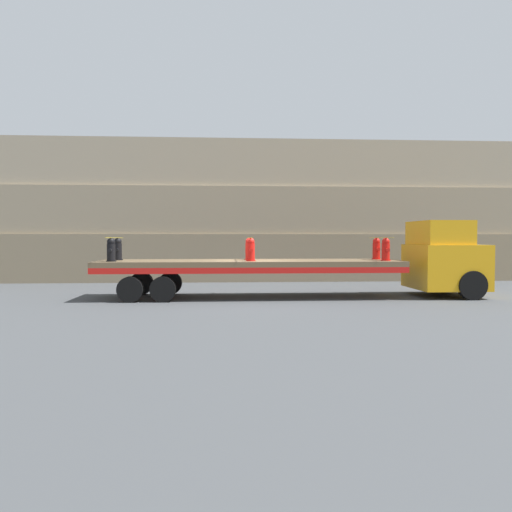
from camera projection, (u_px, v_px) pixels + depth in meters
The scene contains 13 objects.
ground_plane at pixel (250, 297), 17.80m from camera, with size 120.00×120.00×0.00m, color #3F4244.
rock_cliff at pixel (242, 212), 25.38m from camera, with size 60.00×3.30×6.92m.
truck_cab at pixel (446, 259), 18.20m from camera, with size 2.35×2.72×2.74m.
flatbed_trailer at pixel (236, 267), 17.73m from camera, with size 10.70×2.56×1.32m.
fire_hydrant_black_near_0 at pixel (111, 250), 16.91m from camera, with size 0.35×0.55×0.80m.
fire_hydrant_black_far_0 at pixel (118, 249), 17.99m from camera, with size 0.35×0.55×0.80m.
fire_hydrant_red_near_1 at pixel (251, 250), 17.20m from camera, with size 0.35×0.55×0.80m.
fire_hydrant_red_far_1 at pixel (249, 249), 18.28m from camera, with size 0.35×0.55×0.80m.
fire_hydrant_red_near_2 at pixel (386, 250), 17.50m from camera, with size 0.35×0.55×0.80m.
fire_hydrant_red_far_2 at pixel (376, 249), 18.57m from camera, with size 0.35×0.55×0.80m.
cargo_strap_rear at pixel (114, 238), 17.43m from camera, with size 0.05×2.66×0.01m.
cargo_strap_middle at pixel (250, 238), 17.73m from camera, with size 0.05×2.66×0.01m.
cargo_strap_front at pixel (381, 238), 18.02m from camera, with size 0.05×2.66×0.01m.
Camera 1 is at (-0.89, -17.72, 2.13)m, focal length 35.00 mm.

